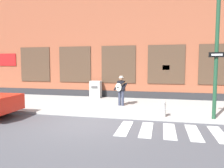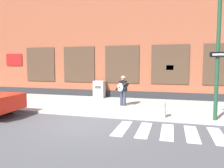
{
  "view_description": "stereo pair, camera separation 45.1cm",
  "coord_description": "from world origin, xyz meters",
  "views": [
    {
      "loc": [
        2.82,
        -7.93,
        2.33
      ],
      "look_at": [
        0.7,
        1.37,
        1.46
      ],
      "focal_mm": 35.0,
      "sensor_mm": 36.0,
      "label": 1
    },
    {
      "loc": [
        3.25,
        -7.82,
        2.33
      ],
      "look_at": [
        0.7,
        1.37,
        1.46
      ],
      "focal_mm": 35.0,
      "sensor_mm": 36.0,
      "label": 2
    }
  ],
  "objects": [
    {
      "name": "building_backdrop",
      "position": [
        -0.0,
        8.35,
        3.99
      ],
      "size": [
        28.0,
        4.06,
        7.99
      ],
      "color": "brown",
      "rests_on": "ground"
    },
    {
      "name": "utility_box",
      "position": [
        -1.45,
        5.9,
        0.67
      ],
      "size": [
        0.72,
        0.58,
        1.12
      ],
      "color": "#ADADA8",
      "rests_on": "sidewalk"
    },
    {
      "name": "ground_plane",
      "position": [
        0.0,
        0.0,
        0.0
      ],
      "size": [
        160.0,
        160.0,
        0.0
      ],
      "primitive_type": "plane",
      "color": "#4C4C51"
    },
    {
      "name": "fire_hydrant",
      "position": [
        2.92,
        1.42,
        0.45
      ],
      "size": [
        0.38,
        0.2,
        0.7
      ],
      "color": "#B2ADA8",
      "rests_on": "sidewalk"
    },
    {
      "name": "sidewalk",
      "position": [
        0.0,
        3.71,
        0.05
      ],
      "size": [
        28.0,
        5.29,
        0.1
      ],
      "color": "#ADAAA3",
      "rests_on": "ground"
    },
    {
      "name": "traffic_light",
      "position": [
        4.85,
        0.36,
        4.04
      ],
      "size": [
        0.66,
        3.36,
        5.73
      ],
      "color": "#1E472D",
      "rests_on": "sidewalk"
    },
    {
      "name": "busker",
      "position": [
        0.7,
        3.5,
        1.02
      ],
      "size": [
        0.72,
        0.64,
        1.61
      ],
      "color": "#33384C",
      "rests_on": "sidewalk"
    },
    {
      "name": "crosswalk",
      "position": [
        3.92,
        -0.23,
        0.01
      ],
      "size": [
        5.2,
        1.9,
        0.01
      ],
      "color": "silver",
      "rests_on": "ground"
    }
  ]
}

